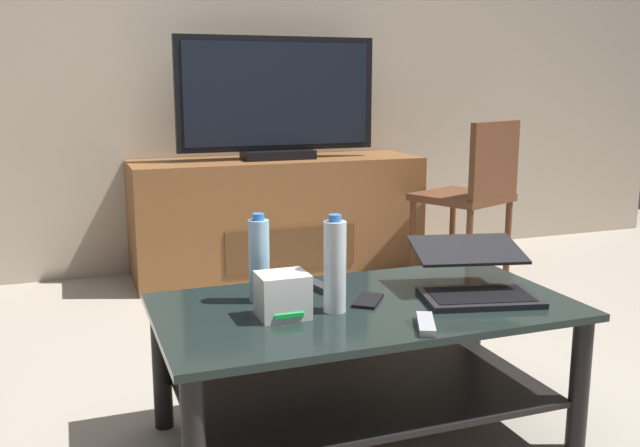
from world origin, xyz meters
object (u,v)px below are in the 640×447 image
object	(u,v)px
coffee_table	(364,346)
water_bottle_near	(259,260)
soundbar_remote	(317,285)
television	(277,101)
router_box	(283,295)
tv_remote	(426,324)
laptop	(474,277)
cell_phone	(368,301)
dining_chair	(474,190)
media_cabinet	(278,216)
water_bottle_far	(335,266)

from	to	relation	value
coffee_table	water_bottle_near	size ratio (longest dim) A/B	4.58
soundbar_remote	television	bearing A→B (deg)	64.25
coffee_table	router_box	xyz separation A→B (m)	(-0.27, -0.03, 0.20)
coffee_table	tv_remote	size ratio (longest dim) A/B	7.83
laptop	cell_phone	size ratio (longest dim) A/B	3.07
coffee_table	dining_chair	bearing A→B (deg)	47.99
soundbar_remote	media_cabinet	bearing A→B (deg)	64.41
coffee_table	dining_chair	world-z (taller)	dining_chair
water_bottle_near	laptop	bearing A→B (deg)	-15.03
water_bottle_far	router_box	bearing A→B (deg)	178.37
tv_remote	coffee_table	bearing A→B (deg)	130.44
laptop	cell_phone	bearing A→B (deg)	171.86
water_bottle_near	television	bearing A→B (deg)	71.41
coffee_table	water_bottle_near	world-z (taller)	water_bottle_near
coffee_table	tv_remote	distance (m)	0.30
media_cabinet	water_bottle_far	distance (m)	2.07
dining_chair	tv_remote	xyz separation A→B (m)	(-1.21, -1.68, -0.07)
dining_chair	tv_remote	size ratio (longest dim) A/B	5.61
television	water_bottle_far	distance (m)	2.08
router_box	cell_phone	world-z (taller)	router_box
coffee_table	tv_remote	world-z (taller)	tv_remote
cell_phone	tv_remote	size ratio (longest dim) A/B	0.88
dining_chair	router_box	world-z (taller)	dining_chair
television	water_bottle_near	distance (m)	1.96
media_cabinet	television	bearing A→B (deg)	-90.00
water_bottle_near	tv_remote	world-z (taller)	water_bottle_near
laptop	water_bottle_near	world-z (taller)	water_bottle_near
router_box	tv_remote	size ratio (longest dim) A/B	0.89
laptop	router_box	xyz separation A→B (m)	(-0.63, 0.01, 0.01)
media_cabinet	dining_chair	distance (m)	1.12
laptop	dining_chair	bearing A→B (deg)	57.70
media_cabinet	laptop	world-z (taller)	media_cabinet
television	soundbar_remote	bearing A→B (deg)	-102.91
laptop	water_bottle_far	xyz separation A→B (m)	(-0.47, 0.00, 0.08)
television	tv_remote	distance (m)	2.28
coffee_table	laptop	distance (m)	0.41
water_bottle_far	soundbar_remote	bearing A→B (deg)	82.85
dining_chair	tv_remote	distance (m)	2.07
media_cabinet	router_box	world-z (taller)	media_cabinet
media_cabinet	water_bottle_far	bearing A→B (deg)	-102.11
dining_chair	water_bottle_far	world-z (taller)	dining_chair
television	soundbar_remote	size ratio (longest dim) A/B	7.12
television	laptop	world-z (taller)	television
media_cabinet	coffee_table	bearing A→B (deg)	-99.19
laptop	tv_remote	size ratio (longest dim) A/B	2.68
coffee_table	water_bottle_far	bearing A→B (deg)	-162.29
coffee_table	soundbar_remote	size ratio (longest dim) A/B	7.83
television	laptop	xyz separation A→B (m)	(0.04, -1.99, -0.50)
water_bottle_near	tv_remote	xyz separation A→B (m)	(0.36, -0.39, -0.12)
laptop	tv_remote	distance (m)	0.36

